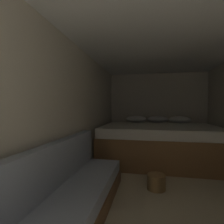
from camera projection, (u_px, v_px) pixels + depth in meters
The scene contains 7 objects.
ground_plane at pixel (165, 198), 2.33m from camera, with size 7.34×7.34×0.00m, color beige.
wall_back at pixel (157, 112), 4.94m from camera, with size 2.65×0.05×2.10m, color beige.
wall_left at pixel (71, 116), 2.57m from camera, with size 0.05×5.34×2.10m, color beige.
ceiling_slab at pixel (166, 32), 2.28m from camera, with size 2.65×5.34×0.05m, color white.
bed at pixel (159, 142), 4.00m from camera, with size 2.43×1.84×0.95m.
sofa_left at pixel (57, 212), 1.59m from camera, with size 0.61×2.77×0.80m.
wicker_basket at pixel (156, 182), 2.58m from camera, with size 0.26×0.26×0.21m.
Camera 1 is at (-0.21, -0.51, 1.17)m, focal length 28.94 mm.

